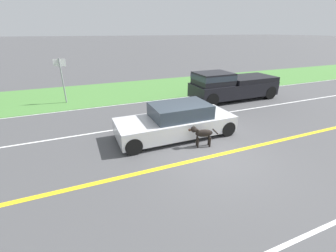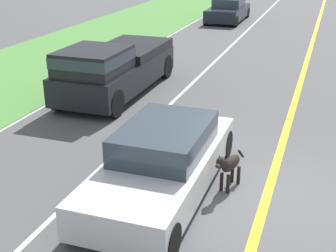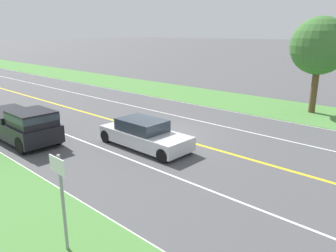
{
  "view_description": "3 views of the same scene",
  "coord_description": "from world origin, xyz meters",
  "px_view_note": "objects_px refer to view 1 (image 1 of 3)",
  "views": [
    {
      "loc": [
        -5.54,
        4.03,
        3.94
      ],
      "look_at": [
        1.2,
        1.22,
        0.83
      ],
      "focal_mm": 24.0,
      "sensor_mm": 36.0,
      "label": 1
    },
    {
      "loc": [
        -0.78,
        8.16,
        4.62
      ],
      "look_at": [
        2.05,
        0.02,
        1.15
      ],
      "focal_mm": 50.0,
      "sensor_mm": 36.0,
      "label": 2
    },
    {
      "loc": [
        12.01,
        11.32,
        5.3
      ],
      "look_at": [
        1.16,
        1.3,
        1.01
      ],
      "focal_mm": 35.0,
      "sensor_mm": 36.0,
      "label": 3
    }
  ],
  "objects_px": {
    "street_sign": "(62,76)",
    "ego_car": "(177,121)",
    "pickup_truck": "(231,85)",
    "dog": "(202,133)"
  },
  "relations": [
    {
      "from": "street_sign",
      "to": "ego_car",
      "type": "bearing_deg",
      "value": -147.85
    },
    {
      "from": "ego_car",
      "to": "dog",
      "type": "height_order",
      "value": "ego_car"
    },
    {
      "from": "ego_car",
      "to": "street_sign",
      "type": "distance_m",
      "value": 7.84
    },
    {
      "from": "dog",
      "to": "pickup_truck",
      "type": "bearing_deg",
      "value": -29.59
    },
    {
      "from": "ego_car",
      "to": "pickup_truck",
      "type": "height_order",
      "value": "pickup_truck"
    },
    {
      "from": "pickup_truck",
      "to": "street_sign",
      "type": "xyz_separation_m",
      "value": [
        3.08,
        9.35,
        0.72
      ]
    },
    {
      "from": "ego_car",
      "to": "pickup_truck",
      "type": "xyz_separation_m",
      "value": [
        3.5,
        -5.22,
        0.27
      ]
    },
    {
      "from": "pickup_truck",
      "to": "street_sign",
      "type": "height_order",
      "value": "street_sign"
    },
    {
      "from": "pickup_truck",
      "to": "street_sign",
      "type": "relative_size",
      "value": 2.09
    },
    {
      "from": "pickup_truck",
      "to": "ego_car",
      "type": "bearing_deg",
      "value": 123.84
    }
  ]
}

